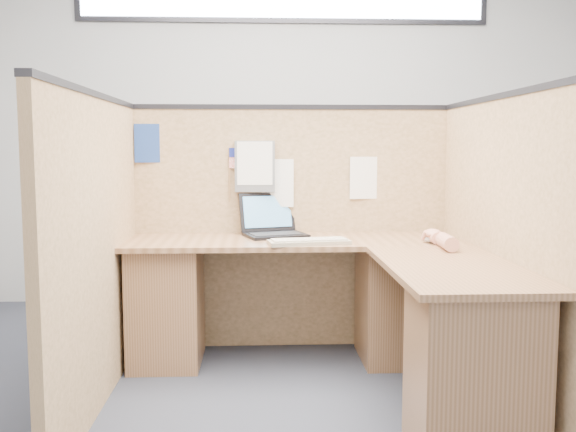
{
  "coord_description": "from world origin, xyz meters",
  "views": [
    {
      "loc": [
        -0.21,
        -3.04,
        1.26
      ],
      "look_at": [
        -0.04,
        0.5,
        0.89
      ],
      "focal_mm": 40.0,
      "sensor_mm": 36.0,
      "label": 1
    }
  ],
  "objects": [
    {
      "name": "floor",
      "position": [
        0.0,
        0.0,
        0.0
      ],
      "size": [
        5.0,
        5.0,
        0.0
      ],
      "primitive_type": "plane",
      "color": "#21252F",
      "rests_on": "ground"
    },
    {
      "name": "wall_back",
      "position": [
        0.0,
        2.25,
        1.4
      ],
      "size": [
        5.0,
        0.0,
        5.0
      ],
      "primitive_type": "plane",
      "rotation": [
        1.57,
        0.0,
        0.0
      ],
      "color": "#A3A5A8",
      "rests_on": "floor"
    },
    {
      "name": "wall_front",
      "position": [
        0.0,
        -2.25,
        1.4
      ],
      "size": [
        5.0,
        0.0,
        5.0
      ],
      "primitive_type": "plane",
      "rotation": [
        -1.57,
        0.0,
        0.0
      ],
      "color": "#A3A5A8",
      "rests_on": "floor"
    },
    {
      "name": "cubicle_partitions",
      "position": [
        0.0,
        0.43,
        0.77
      ],
      "size": [
        2.06,
        1.83,
        1.53
      ],
      "color": "brown",
      "rests_on": "floor"
    },
    {
      "name": "l_desk",
      "position": [
        0.18,
        0.29,
        0.39
      ],
      "size": [
        1.95,
        1.75,
        0.73
      ],
      "color": "brown",
      "rests_on": "floor"
    },
    {
      "name": "laptop",
      "position": [
        -0.11,
        0.85,
        0.79
      ],
      "size": [
        0.41,
        0.43,
        0.25
      ],
      "rotation": [
        0.0,
        0.0,
        0.31
      ],
      "color": "black",
      "rests_on": "l_desk"
    },
    {
      "name": "keyboard",
      "position": [
        0.07,
        0.48,
        0.74
      ],
      "size": [
        0.47,
        0.22,
        0.03
      ],
      "rotation": [
        0.0,
        0.0,
        0.16
      ],
      "color": "gray",
      "rests_on": "l_desk"
    },
    {
      "name": "mouse",
      "position": [
        0.77,
        0.5,
        0.75
      ],
      "size": [
        0.13,
        0.1,
        0.05
      ],
      "primitive_type": "ellipsoid",
      "rotation": [
        0.0,
        0.0,
        -0.26
      ],
      "color": "silver",
      "rests_on": "l_desk"
    },
    {
      "name": "hand_forearm",
      "position": [
        0.78,
        0.35,
        0.77
      ],
      "size": [
        0.12,
        0.42,
        0.09
      ],
      "color": "tan",
      "rests_on": "l_desk"
    },
    {
      "name": "blue_poster",
      "position": [
        -0.88,
        0.97,
        1.29
      ],
      "size": [
        0.18,
        0.03,
        0.24
      ],
      "primitive_type": "cube",
      "rotation": [
        0.0,
        0.0,
        0.12
      ],
      "color": "navy",
      "rests_on": "cubicle_partitions"
    },
    {
      "name": "american_flag",
      "position": [
        -0.31,
        0.96,
        1.19
      ],
      "size": [
        0.19,
        0.01,
        0.33
      ],
      "color": "olive",
      "rests_on": "cubicle_partitions"
    },
    {
      "name": "file_holder",
      "position": [
        -0.23,
        0.94,
        1.15
      ],
      "size": [
        0.25,
        0.05,
        0.32
      ],
      "color": "slate",
      "rests_on": "cubicle_partitions"
    },
    {
      "name": "paper_left",
      "position": [
        -0.11,
        0.97,
        1.04
      ],
      "size": [
        0.23,
        0.03,
        0.3
      ],
      "primitive_type": "cube",
      "rotation": [
        0.0,
        0.0,
        -0.1
      ],
      "color": "white",
      "rests_on": "cubicle_partitions"
    },
    {
      "name": "paper_right",
      "position": [
        0.47,
        0.97,
        1.08
      ],
      "size": [
        0.21,
        0.03,
        0.26
      ],
      "primitive_type": "cube",
      "rotation": [
        0.0,
        0.0,
        0.11
      ],
      "color": "white",
      "rests_on": "cubicle_partitions"
    }
  ]
}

